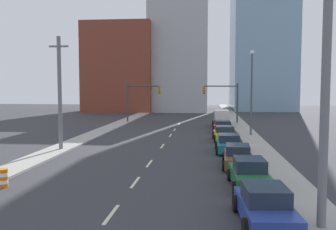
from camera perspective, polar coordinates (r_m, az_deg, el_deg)
The scene contains 25 objects.
sidewalk_left at distance 58.17m, azimuth -6.11°, elevation -0.74°, with size 2.18×99.70×0.15m.
sidewalk_right at distance 57.06m, azimuth 10.34°, elevation -0.88°, with size 2.18×99.70×0.15m.
lane_stripe_at_8m at distance 16.01m, azimuth -8.63°, elevation -14.71°, with size 0.16×2.40×0.01m, color beige.
lane_stripe_at_13m at distance 20.83m, azimuth -5.01°, elevation -10.16°, with size 0.16×2.40×0.01m, color beige.
lane_stripe_at_18m at distance 25.66m, azimuth -2.86°, elevation -7.37°, with size 0.16×2.40×0.01m, color beige.
lane_stripe_at_25m at distance 32.89m, azimuth -0.88°, elevation -4.76°, with size 0.16×2.40×0.01m, color beige.
lane_stripe_at_33m at distance 40.12m, azimuth 0.37°, elevation -3.11°, with size 0.16×2.40×0.01m, color beige.
lane_stripe_at_38m at distance 45.20m, azimuth 1.00°, elevation -2.27°, with size 0.16×2.40×0.01m, color beige.
lane_stripe_at_45m at distance 52.48m, azimuth 1.69°, elevation -1.35°, with size 0.16×2.40×0.01m, color beige.
building_brick_left at distance 81.60m, azimuth -6.85°, elevation 7.03°, with size 14.00×16.00×18.14m.
building_office_center at distance 84.00m, azimuth 1.89°, elevation 9.10°, with size 12.00×20.00×24.34m.
building_glass_right at distance 89.73m, azimuth 14.08°, elevation 14.29°, with size 13.00×20.00×41.79m.
traffic_signal_left at distance 54.20m, azimuth -4.64°, elevation 2.79°, with size 4.97×0.35×5.68m.
traffic_signal_right at distance 53.35m, azimuth 8.91°, elevation 2.72°, with size 4.97×0.35×5.68m.
utility_pole_right_near at distance 14.34m, azimuth 22.90°, elevation 4.86°, with size 1.60×0.32×10.61m.
utility_pole_left_mid at distance 31.52m, azimuth -16.17°, elevation 3.31°, with size 1.60×0.32×9.23m.
traffic_barrel at distance 21.50m, azimuth -23.92°, elevation -8.77°, with size 0.56×0.56×0.95m.
street_lamp at distance 39.87m, azimuth 12.61°, elevation 4.15°, with size 0.44×0.44×8.94m.
sedan_blue at distance 15.07m, azimuth 14.56°, elevation -13.33°, with size 2.27×4.48×1.47m.
sedan_green at distance 20.05m, azimuth 12.30°, elevation -8.81°, with size 2.14×4.37×1.52m.
sedan_brown at distance 25.00m, azimuth 10.56°, elevation -6.24°, with size 2.15×4.70×1.43m.
sedan_teal at distance 30.28m, azimuth 9.25°, elevation -4.37°, with size 2.12×4.42×1.43m.
sedan_yellow at distance 36.54m, azimuth 8.59°, elevation -2.86°, with size 2.30×4.40×1.43m.
sedan_red at distance 42.56m, azimuth 8.33°, elevation -1.87°, with size 2.26×4.46×1.40m.
box_truck_black at distance 48.73m, azimuth 8.14°, elevation -0.60°, with size 2.30×5.98×2.21m.
Camera 1 is at (3.86, -6.81, 5.22)m, focal length 40.00 mm.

